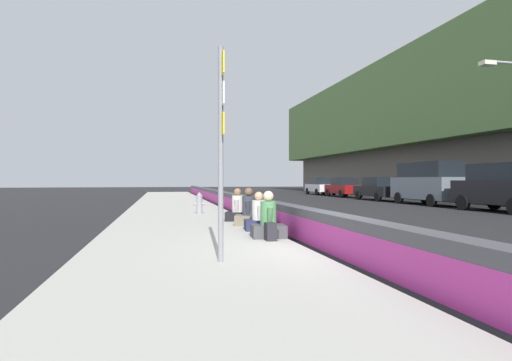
# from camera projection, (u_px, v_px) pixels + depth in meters

# --- Properties ---
(ground_plane) EXTENTS (160.00, 160.00, 0.00)m
(ground_plane) POSITION_uv_depth(u_px,v_px,m) (334.00, 257.00, 8.15)
(ground_plane) COLOR #232326
(ground_plane) RESTS_ON ground
(sidewalk_strip) EXTENTS (80.00, 4.40, 0.14)m
(sidewalk_strip) POSITION_uv_depth(u_px,v_px,m) (199.00, 259.00, 7.56)
(sidewalk_strip) COLOR #B5B2A8
(sidewalk_strip) RESTS_ON ground_plane
(jersey_barrier) EXTENTS (76.00, 0.45, 0.85)m
(jersey_barrier) POSITION_uv_depth(u_px,v_px,m) (334.00, 235.00, 8.14)
(jersey_barrier) COLOR #47474C
(jersey_barrier) RESTS_ON ground_plane
(route_sign_post) EXTENTS (0.44, 0.09, 3.60)m
(route_sign_post) POSITION_uv_depth(u_px,v_px,m) (221.00, 137.00, 6.92)
(route_sign_post) COLOR gray
(route_sign_post) RESTS_ON sidewalk_strip
(fire_hydrant) EXTENTS (0.26, 0.46, 0.88)m
(fire_hydrant) POSITION_uv_depth(u_px,v_px,m) (199.00, 203.00, 16.72)
(fire_hydrant) COLOR gray
(fire_hydrant) RESTS_ON sidewalk_strip
(seated_person_foreground) EXTENTS (0.74, 0.85, 1.11)m
(seated_person_foreground) POSITION_uv_depth(u_px,v_px,m) (268.00, 223.00, 9.86)
(seated_person_foreground) COLOR #424247
(seated_person_foreground) RESTS_ON sidewalk_strip
(seated_person_middle) EXTENTS (0.71, 0.81, 1.05)m
(seated_person_middle) POSITION_uv_depth(u_px,v_px,m) (259.00, 218.00, 11.27)
(seated_person_middle) COLOR #23284C
(seated_person_middle) RESTS_ON sidewalk_strip
(seated_person_rear) EXTENTS (0.88, 0.97, 1.13)m
(seated_person_rear) POSITION_uv_depth(u_px,v_px,m) (249.00, 213.00, 12.52)
(seated_person_rear) COLOR #706651
(seated_person_rear) RESTS_ON sidewalk_strip
(seated_person_far) EXTENTS (0.86, 0.94, 1.09)m
(seated_person_far) POSITION_uv_depth(u_px,v_px,m) (237.00, 211.00, 13.89)
(seated_person_far) COLOR black
(seated_person_far) RESTS_ON sidewalk_strip
(backpack) EXTENTS (0.32, 0.28, 0.40)m
(backpack) POSITION_uv_depth(u_px,v_px,m) (271.00, 232.00, 9.37)
(backpack) COLOR #232328
(backpack) RESTS_ON sidewalk_strip
(parked_car_third) EXTENTS (4.82, 2.11, 2.28)m
(parked_car_third) POSITION_uv_depth(u_px,v_px,m) (504.00, 187.00, 19.22)
(parked_car_third) COLOR black
(parked_car_third) RESTS_ON ground_plane
(parked_car_fourth) EXTENTS (5.10, 2.11, 2.56)m
(parked_car_fourth) POSITION_uv_depth(u_px,v_px,m) (428.00, 182.00, 24.84)
(parked_car_fourth) COLOR slate
(parked_car_fourth) RESTS_ON ground_plane
(parked_car_midline) EXTENTS (4.51, 1.97, 1.71)m
(parked_car_midline) POSITION_uv_depth(u_px,v_px,m) (379.00, 189.00, 30.20)
(parked_car_midline) COLOR black
(parked_car_midline) RESTS_ON ground_plane
(parked_car_far) EXTENTS (4.52, 1.98, 1.71)m
(parked_car_far) POSITION_uv_depth(u_px,v_px,m) (344.00, 187.00, 36.26)
(parked_car_far) COLOR maroon
(parked_car_far) RESTS_ON ground_plane
(parked_car_farther) EXTENTS (4.55, 2.04, 1.71)m
(parked_car_farther) POSITION_uv_depth(u_px,v_px,m) (320.00, 186.00, 41.58)
(parked_car_farther) COLOR silver
(parked_car_farther) RESTS_ON ground_plane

